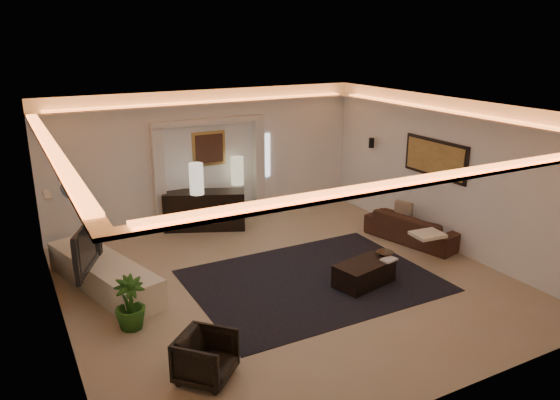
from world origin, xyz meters
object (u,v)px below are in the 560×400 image
coffee_table (364,273)px  sofa (414,228)px  console (205,211)px  armchair (206,357)px

coffee_table → sofa: bearing=15.8°
console → coffee_table: size_ratio=1.69×
sofa → armchair: armchair is taller
console → armchair: 5.30m
coffee_table → console: bearing=97.1°
coffee_table → armchair: (-3.23, -1.17, 0.09)m
coffee_table → armchair: armchair is taller
console → coffee_table: (1.38, -3.80, -0.20)m
armchair → console: bearing=26.3°
coffee_table → armchair: 3.44m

